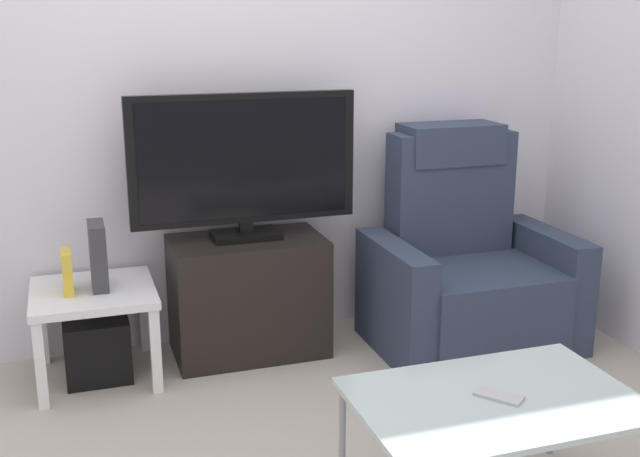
{
  "coord_description": "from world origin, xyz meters",
  "views": [
    {
      "loc": [
        -0.77,
        -2.65,
        1.6
      ],
      "look_at": [
        0.28,
        0.5,
        0.7
      ],
      "focal_mm": 43.81,
      "sensor_mm": 36.0,
      "label": 1
    }
  ],
  "objects_px": {
    "side_table": "(94,303)",
    "book_upright": "(67,272)",
    "game_console": "(98,256)",
    "cell_phone": "(499,396)",
    "recliner_armchair": "(466,270)",
    "coffee_table": "(495,405)",
    "tv_stand": "(248,296)",
    "subwoofer_box": "(97,347)",
    "television": "(244,163)"
  },
  "relations": [
    {
      "from": "coffee_table",
      "to": "cell_phone",
      "type": "xyz_separation_m",
      "value": [
        0.01,
        -0.0,
        0.03
      ]
    },
    {
      "from": "book_upright",
      "to": "game_console",
      "type": "distance_m",
      "value": 0.15
    },
    {
      "from": "tv_stand",
      "to": "book_upright",
      "type": "height_order",
      "value": "book_upright"
    },
    {
      "from": "subwoofer_box",
      "to": "cell_phone",
      "type": "height_order",
      "value": "cell_phone"
    },
    {
      "from": "subwoofer_box",
      "to": "coffee_table",
      "type": "xyz_separation_m",
      "value": [
        1.17,
        -1.49,
        0.26
      ]
    },
    {
      "from": "tv_stand",
      "to": "cell_phone",
      "type": "bearing_deg",
      "value": -73.67
    },
    {
      "from": "recliner_armchair",
      "to": "side_table",
      "type": "relative_size",
      "value": 2.0
    },
    {
      "from": "television",
      "to": "subwoofer_box",
      "type": "xyz_separation_m",
      "value": [
        -0.72,
        -0.07,
        -0.8
      ]
    },
    {
      "from": "side_table",
      "to": "cell_phone",
      "type": "bearing_deg",
      "value": -51.74
    },
    {
      "from": "side_table",
      "to": "book_upright",
      "type": "height_order",
      "value": "book_upright"
    },
    {
      "from": "recliner_armchair",
      "to": "side_table",
      "type": "bearing_deg",
      "value": 178.25
    },
    {
      "from": "television",
      "to": "side_table",
      "type": "xyz_separation_m",
      "value": [
        -0.72,
        -0.07,
        -0.58
      ]
    },
    {
      "from": "tv_stand",
      "to": "subwoofer_box",
      "type": "xyz_separation_m",
      "value": [
        -0.72,
        -0.05,
        -0.15
      ]
    },
    {
      "from": "television",
      "to": "cell_phone",
      "type": "bearing_deg",
      "value": -73.85
    },
    {
      "from": "side_table",
      "to": "book_upright",
      "type": "xyz_separation_m",
      "value": [
        -0.1,
        -0.02,
        0.16
      ]
    },
    {
      "from": "tv_stand",
      "to": "coffee_table",
      "type": "relative_size",
      "value": 0.81
    },
    {
      "from": "recliner_armchair",
      "to": "coffee_table",
      "type": "xyz_separation_m",
      "value": [
        -0.63,
        -1.35,
        0.03
      ]
    },
    {
      "from": "television",
      "to": "game_console",
      "type": "bearing_deg",
      "value": -174.84
    },
    {
      "from": "book_upright",
      "to": "subwoofer_box",
      "type": "bearing_deg",
      "value": 11.31
    },
    {
      "from": "tv_stand",
      "to": "subwoofer_box",
      "type": "distance_m",
      "value": 0.74
    },
    {
      "from": "side_table",
      "to": "subwoofer_box",
      "type": "relative_size",
      "value": 1.89
    },
    {
      "from": "tv_stand",
      "to": "game_console",
      "type": "distance_m",
      "value": 0.75
    },
    {
      "from": "recliner_armchair",
      "to": "side_table",
      "type": "xyz_separation_m",
      "value": [
        -1.8,
        0.14,
        -0.01
      ]
    },
    {
      "from": "tv_stand",
      "to": "coffee_table",
      "type": "distance_m",
      "value": 1.61
    },
    {
      "from": "game_console",
      "to": "cell_phone",
      "type": "distance_m",
      "value": 1.89
    },
    {
      "from": "recliner_armchair",
      "to": "coffee_table",
      "type": "relative_size",
      "value": 1.2
    },
    {
      "from": "tv_stand",
      "to": "book_upright",
      "type": "bearing_deg",
      "value": -174.91
    },
    {
      "from": "game_console",
      "to": "cell_phone",
      "type": "relative_size",
      "value": 1.99
    },
    {
      "from": "book_upright",
      "to": "recliner_armchair",
      "type": "bearing_deg",
      "value": -3.54
    },
    {
      "from": "tv_stand",
      "to": "game_console",
      "type": "relative_size",
      "value": 2.44
    },
    {
      "from": "television",
      "to": "coffee_table",
      "type": "relative_size",
      "value": 1.19
    },
    {
      "from": "side_table",
      "to": "subwoofer_box",
      "type": "bearing_deg",
      "value": 135.0
    },
    {
      "from": "coffee_table",
      "to": "cell_phone",
      "type": "relative_size",
      "value": 6.0
    },
    {
      "from": "cell_phone",
      "to": "game_console",
      "type": "bearing_deg",
      "value": 88.94
    },
    {
      "from": "game_console",
      "to": "television",
      "type": "bearing_deg",
      "value": 5.16
    },
    {
      "from": "subwoofer_box",
      "to": "book_upright",
      "type": "distance_m",
      "value": 0.39
    },
    {
      "from": "recliner_armchair",
      "to": "coffee_table",
      "type": "distance_m",
      "value": 1.49
    },
    {
      "from": "subwoofer_box",
      "to": "coffee_table",
      "type": "distance_m",
      "value": 1.91
    },
    {
      "from": "recliner_armchair",
      "to": "game_console",
      "type": "relative_size",
      "value": 3.61
    },
    {
      "from": "side_table",
      "to": "coffee_table",
      "type": "height_order",
      "value": "coffee_table"
    },
    {
      "from": "recliner_armchair",
      "to": "game_console",
      "type": "distance_m",
      "value": 1.78
    },
    {
      "from": "book_upright",
      "to": "television",
      "type": "bearing_deg",
      "value": 6.38
    },
    {
      "from": "coffee_table",
      "to": "cell_phone",
      "type": "distance_m",
      "value": 0.03
    },
    {
      "from": "coffee_table",
      "to": "cell_phone",
      "type": "height_order",
      "value": "cell_phone"
    },
    {
      "from": "subwoofer_box",
      "to": "game_console",
      "type": "xyz_separation_m",
      "value": [
        0.04,
        0.01,
        0.43
      ]
    },
    {
      "from": "book_upright",
      "to": "game_console",
      "type": "bearing_deg",
      "value": 12.53
    },
    {
      "from": "television",
      "to": "coffee_table",
      "type": "distance_m",
      "value": 1.71
    },
    {
      "from": "book_upright",
      "to": "game_console",
      "type": "xyz_separation_m",
      "value": [
        0.14,
        0.03,
        0.05
      ]
    },
    {
      "from": "recliner_armchair",
      "to": "subwoofer_box",
      "type": "height_order",
      "value": "recliner_armchair"
    },
    {
      "from": "recliner_armchair",
      "to": "cell_phone",
      "type": "xyz_separation_m",
      "value": [
        -0.62,
        -1.35,
        0.06
      ]
    }
  ]
}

